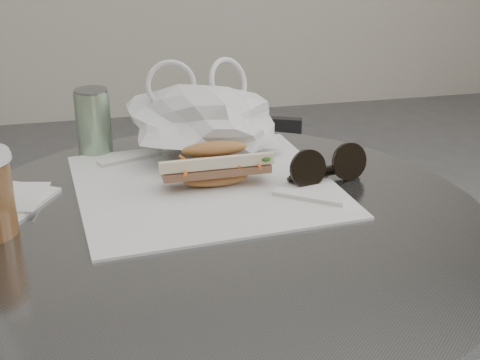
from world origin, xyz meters
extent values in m
cylinder|color=slate|center=(0.00, 0.20, 0.73)|extent=(0.76, 0.76, 0.02)
cylinder|color=#29292B|center=(0.14, 0.74, 0.20)|extent=(0.05, 0.05, 0.41)
cylinder|color=#29292B|center=(0.14, 0.74, 0.41)|extent=(0.35, 0.35, 0.02)
cube|color=#29292B|center=(0.20, 0.90, 0.54)|extent=(0.26, 0.13, 0.24)
cube|color=white|center=(0.01, 0.32, 0.74)|extent=(0.41, 0.39, 0.00)
ellipsoid|color=#C18049|center=(0.02, 0.31, 0.75)|extent=(0.20, 0.07, 0.02)
cube|color=brown|center=(0.02, 0.31, 0.77)|extent=(0.16, 0.05, 0.01)
ellipsoid|color=#C18049|center=(0.02, 0.32, 0.79)|extent=(0.20, 0.08, 0.04)
cylinder|color=black|center=(0.16, 0.28, 0.77)|extent=(0.06, 0.03, 0.06)
cylinder|color=black|center=(0.23, 0.30, 0.77)|extent=(0.06, 0.03, 0.06)
cube|color=black|center=(0.19, 0.29, 0.76)|extent=(0.02, 0.01, 0.01)
cube|color=white|center=(-0.28, 0.33, 0.74)|extent=(0.15, 0.15, 0.01)
cube|color=white|center=(-0.28, 0.33, 0.75)|extent=(0.12, 0.12, 0.00)
cylinder|color=#548D52|center=(-0.15, 0.50, 0.79)|extent=(0.06, 0.06, 0.11)
cylinder|color=slate|center=(-0.15, 0.50, 0.85)|extent=(0.05, 0.05, 0.00)
camera|label=1|loc=(-0.14, -0.59, 1.15)|focal=50.00mm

